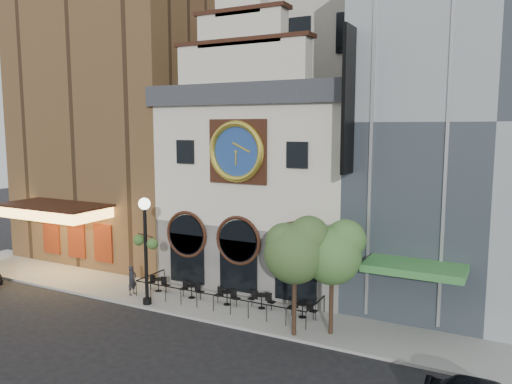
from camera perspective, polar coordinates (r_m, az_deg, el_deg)
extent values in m
plane|color=black|center=(26.57, -6.32, -14.50)|extent=(120.00, 120.00, 0.00)
cube|color=gray|center=(28.51, -3.45, -12.76)|extent=(44.00, 5.00, 0.15)
cube|color=#605E5B|center=(32.53, 1.55, -6.37)|extent=(12.00, 8.00, 4.00)
cube|color=beige|center=(31.67, 1.59, 3.34)|extent=(12.00, 8.00, 7.00)
cube|color=#2D3035|center=(31.65, 1.62, 10.77)|extent=(12.60, 8.60, 1.20)
cube|color=black|center=(28.02, -2.08, 4.65)|extent=(3.60, 0.25, 3.60)
cylinder|color=navy|center=(27.90, -2.23, 4.64)|extent=(3.10, 0.12, 3.10)
torus|color=gold|center=(27.83, -2.31, 4.63)|extent=(3.46, 0.36, 3.46)
cube|color=brown|center=(40.66, -14.09, 11.08)|extent=(14.00, 12.00, 25.00)
cube|color=#FFBF59|center=(35.60, -21.93, -2.09)|extent=(7.00, 3.40, 0.70)
cube|color=black|center=(35.53, -21.96, -1.38)|extent=(7.40, 3.80, 0.15)
cube|color=maroon|center=(37.07, -19.82, -5.10)|extent=(5.60, 0.15, 2.60)
cube|color=gray|center=(30.40, 26.21, 7.13)|extent=(14.00, 12.00, 20.00)
cube|color=#3C853D|center=(24.38, 17.68, -8.28)|extent=(4.50, 2.40, 0.35)
cube|color=black|center=(24.52, 10.52, 10.22)|extent=(0.18, 1.60, 7.00)
cube|color=beige|center=(43.88, 9.02, 20.64)|extent=(20.00, 16.00, 40.00)
cylinder|color=black|center=(30.77, -11.12, -9.75)|extent=(0.68, 0.68, 0.03)
cylinder|color=black|center=(30.88, -11.10, -10.41)|extent=(0.06, 0.06, 0.72)
cylinder|color=black|center=(29.30, -7.38, -10.55)|extent=(0.68, 0.68, 0.03)
cylinder|color=black|center=(29.42, -7.36, -11.24)|extent=(0.06, 0.06, 0.72)
cylinder|color=black|center=(28.07, -3.34, -11.32)|extent=(0.68, 0.68, 0.03)
cylinder|color=black|center=(28.19, -3.33, -12.03)|extent=(0.06, 0.06, 0.72)
cylinder|color=black|center=(27.50, 0.65, -11.71)|extent=(0.68, 0.68, 0.03)
cylinder|color=black|center=(27.62, 0.65, -12.43)|extent=(0.06, 0.06, 0.72)
cylinder|color=black|center=(26.38, 5.34, -12.59)|extent=(0.68, 0.68, 0.03)
cylinder|color=black|center=(26.51, 5.33, -13.34)|extent=(0.06, 0.06, 0.72)
imported|color=black|center=(30.48, -13.97, -9.77)|extent=(0.43, 0.64, 1.72)
cylinder|color=black|center=(28.23, -12.47, -7.20)|extent=(0.20, 0.20, 5.42)
cylinder|color=black|center=(28.97, -12.33, -12.08)|extent=(0.48, 0.48, 0.33)
sphere|color=white|center=(27.65, -12.64, -1.32)|extent=(0.65, 0.65, 0.65)
sphere|color=#2C5522|center=(28.57, -13.25, -5.37)|extent=(0.61, 0.61, 0.61)
sphere|color=#2C5522|center=(27.52, -11.76, -5.82)|extent=(0.61, 0.61, 0.61)
cylinder|color=#382619|center=(24.04, 4.39, -12.58)|extent=(0.22, 0.22, 3.07)
sphere|color=#345321|center=(23.33, 4.45, -7.00)|extent=(2.85, 2.85, 2.85)
sphere|color=#345321|center=(23.24, 6.04, -5.12)|extent=(1.98, 1.98, 1.98)
sphere|color=#345321|center=(23.17, 3.24, -5.69)|extent=(1.76, 1.76, 1.76)
cylinder|color=#382619|center=(24.39, 8.59, -12.48)|extent=(0.21, 0.21, 2.97)
sphere|color=#3B6929|center=(23.70, 8.70, -7.17)|extent=(2.76, 2.76, 2.76)
sphere|color=#3B6929|center=(23.66, 10.20, -5.37)|extent=(1.91, 1.91, 1.91)
sphere|color=#3B6929|center=(23.52, 7.57, -5.93)|extent=(1.70, 1.70, 1.70)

